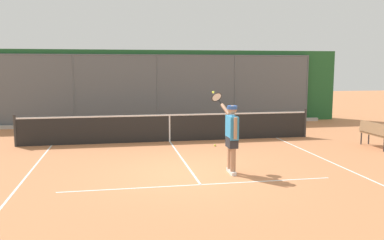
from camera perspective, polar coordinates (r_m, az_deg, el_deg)
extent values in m
plane|color=#C67A4C|center=(10.23, -0.07, -7.33)|extent=(60.00, 60.00, 0.00)
cube|color=white|center=(9.17, 1.21, -9.07)|extent=(6.21, 0.05, 0.01)
cube|color=white|center=(11.08, 21.39, -6.67)|extent=(0.05, 9.73, 0.01)
cube|color=white|center=(9.71, -23.40, -8.76)|extent=(0.05, 9.73, 0.01)
cube|color=white|center=(11.72, -1.47, -5.38)|extent=(0.05, 5.35, 0.01)
cylinder|color=#565B60|center=(20.40, 15.88, 4.33)|extent=(0.07, 0.07, 3.15)
cylinder|color=#565B60|center=(19.06, 6.03, 4.37)|extent=(0.07, 0.07, 3.15)
cylinder|color=#565B60|center=(18.36, -4.93, 4.26)|extent=(0.07, 0.07, 3.15)
cylinder|color=#565B60|center=(18.37, -16.30, 3.99)|extent=(0.07, 0.07, 3.15)
cylinder|color=#565B60|center=(18.34, -4.98, 9.06)|extent=(14.52, 0.05, 0.05)
cube|color=#565B60|center=(18.36, -4.93, 4.26)|extent=(14.52, 0.02, 3.15)
cube|color=#235B2D|center=(19.00, -5.13, 4.68)|extent=(17.52, 0.90, 3.36)
cube|color=#ADADA8|center=(18.33, -4.82, -0.46)|extent=(15.52, 0.18, 0.15)
cylinder|color=#2D2D2D|center=(15.71, 15.62, -0.37)|extent=(0.09, 0.09, 1.07)
cylinder|color=#2D2D2D|center=(14.49, -23.62, -1.38)|extent=(0.09, 0.09, 1.07)
cube|color=black|center=(14.24, -3.18, -1.22)|extent=(10.13, 0.02, 0.91)
cube|color=white|center=(14.17, -3.19, 0.69)|extent=(10.13, 0.04, 0.05)
cube|color=white|center=(14.24, -3.18, -1.22)|extent=(0.05, 0.04, 0.91)
cube|color=silver|center=(10.01, 5.77, -7.43)|extent=(0.11, 0.26, 0.09)
cylinder|color=#A87A5B|center=(9.90, 5.80, -5.00)|extent=(0.13, 0.13, 0.78)
cube|color=silver|center=(10.25, 5.36, -7.06)|extent=(0.11, 0.26, 0.09)
cylinder|color=#A87A5B|center=(10.15, 5.39, -4.68)|extent=(0.13, 0.13, 0.78)
cube|color=#28282D|center=(9.97, 5.62, -3.10)|extent=(0.22, 0.41, 0.26)
cube|color=#338CC6|center=(9.91, 5.64, -1.04)|extent=(0.21, 0.48, 0.56)
cylinder|color=#A87A5B|center=(9.62, 6.13, -1.17)|extent=(0.08, 0.08, 0.52)
cylinder|color=#A87A5B|center=(10.27, 4.72, 1.49)|extent=(0.19, 0.39, 0.29)
sphere|color=#A87A5B|center=(9.85, 5.68, 1.43)|extent=(0.22, 0.22, 0.22)
cylinder|color=#284C93|center=(9.85, 5.68, 1.77)|extent=(0.25, 0.25, 0.08)
cube|color=#284C93|center=(9.96, 5.49, 1.66)|extent=(0.18, 0.19, 0.02)
cylinder|color=black|center=(10.46, 4.01, 2.49)|extent=(0.08, 0.17, 0.13)
torus|color=black|center=(10.61, 3.49, 3.23)|extent=(0.33, 0.26, 0.26)
cylinder|color=silver|center=(10.61, 3.49, 3.23)|extent=(0.28, 0.21, 0.21)
sphere|color=#C1D138|center=(10.76, 3.00, 3.93)|extent=(0.07, 0.07, 0.07)
sphere|color=#C1D138|center=(13.44, 3.25, -3.58)|extent=(0.07, 0.07, 0.07)
cube|color=#93704C|center=(14.43, 24.52, -1.84)|extent=(0.38, 1.30, 0.05)
cube|color=#93704C|center=(14.30, 24.01, -1.00)|extent=(0.09, 1.30, 0.36)
cylinder|color=#333338|center=(15.03, 23.60, -2.29)|extent=(0.04, 0.04, 0.44)
cylinder|color=#333338|center=(13.91, 25.41, -3.14)|extent=(0.04, 0.04, 0.44)
cylinder|color=#333338|center=(14.88, 22.71, -2.34)|extent=(0.04, 0.04, 0.44)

